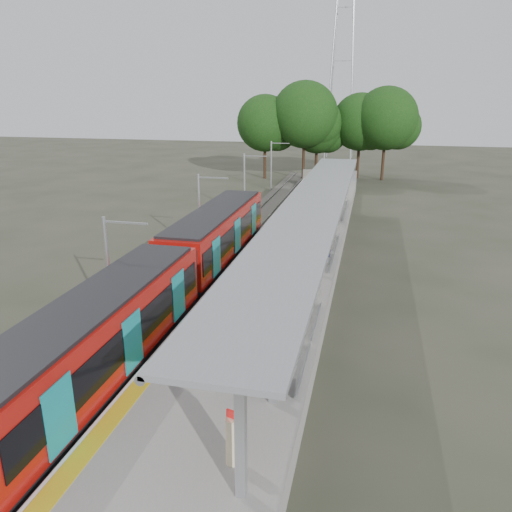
# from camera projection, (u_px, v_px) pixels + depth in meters

# --- Properties ---
(ground) EXTENTS (200.00, 200.00, 0.00)m
(ground) POSITION_uv_depth(u_px,v_px,m) (194.00, 459.00, 14.78)
(ground) COLOR #474438
(ground) RESTS_ON ground
(trackbed) EXTENTS (3.00, 70.00, 0.24)m
(trackbed) POSITION_uv_depth(u_px,v_px,m) (231.00, 250.00, 34.23)
(trackbed) COLOR #59544C
(trackbed) RESTS_ON ground
(platform) EXTENTS (6.00, 50.00, 1.00)m
(platform) POSITION_uv_depth(u_px,v_px,m) (296.00, 249.00, 33.15)
(platform) COLOR gray
(platform) RESTS_ON ground
(tactile_strip) EXTENTS (0.60, 50.00, 0.02)m
(tactile_strip) POSITION_uv_depth(u_px,v_px,m) (258.00, 239.00, 33.54)
(tactile_strip) COLOR gold
(tactile_strip) RESTS_ON platform
(end_fence) EXTENTS (6.00, 0.10, 1.20)m
(end_fence) POSITION_uv_depth(u_px,v_px,m) (329.00, 175.00, 55.92)
(end_fence) COLOR #9EA0A5
(end_fence) RESTS_ON platform
(train) EXTENTS (2.74, 27.60, 3.62)m
(train) POSITION_uv_depth(u_px,v_px,m) (173.00, 273.00, 24.18)
(train) COLOR black
(train) RESTS_ON ground
(canopy) EXTENTS (3.27, 38.00, 3.66)m
(canopy) POSITION_uv_depth(u_px,v_px,m) (315.00, 208.00, 28.13)
(canopy) COLOR #9EA0A5
(canopy) RESTS_ON platform
(pylon) EXTENTS (8.00, 4.00, 38.00)m
(pylon) POSITION_uv_depth(u_px,v_px,m) (344.00, 34.00, 76.73)
(pylon) COLOR #9EA0A5
(pylon) RESTS_ON ground
(tree_cluster) EXTENTS (21.83, 10.59, 11.92)m
(tree_cluster) POSITION_uv_depth(u_px,v_px,m) (328.00, 120.00, 61.11)
(tree_cluster) COLOR #382316
(tree_cluster) RESTS_ON ground
(catenary_masts) EXTENTS (2.08, 48.16, 5.40)m
(catenary_masts) POSITION_uv_depth(u_px,v_px,m) (201.00, 212.00, 32.81)
(catenary_masts) COLOR #9EA0A5
(catenary_masts) RESTS_ON ground
(bench_near) EXTENTS (1.02, 1.67, 1.09)m
(bench_near) POSITION_uv_depth(u_px,v_px,m) (275.00, 371.00, 16.51)
(bench_near) COLOR #0D0F44
(bench_near) RESTS_ON platform
(bench_mid) EXTENTS (0.48, 1.41, 0.96)m
(bench_mid) POSITION_uv_depth(u_px,v_px,m) (326.00, 252.00, 29.24)
(bench_mid) COLOR #0D0F44
(bench_mid) RESTS_ON platform
(bench_far) EXTENTS (0.68, 1.56, 1.03)m
(bench_far) POSITION_uv_depth(u_px,v_px,m) (335.00, 214.00, 38.26)
(bench_far) COLOR #0D0F44
(bench_far) RESTS_ON platform
(info_pillar_near) EXTENTS (0.37, 0.37, 1.62)m
(info_pillar_near) POSITION_uv_depth(u_px,v_px,m) (232.00, 441.00, 13.01)
(info_pillar_near) COLOR beige
(info_pillar_near) RESTS_ON platform
(info_pillar_far) EXTENTS (0.45, 0.45, 2.01)m
(info_pillar_far) POSITION_uv_depth(u_px,v_px,m) (315.00, 207.00, 39.17)
(info_pillar_far) COLOR beige
(info_pillar_far) RESTS_ON platform
(litter_bin) EXTENTS (0.45, 0.45, 0.90)m
(litter_bin) POSITION_uv_depth(u_px,v_px,m) (311.00, 234.00, 33.04)
(litter_bin) COLOR #9EA0A5
(litter_bin) RESTS_ON platform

